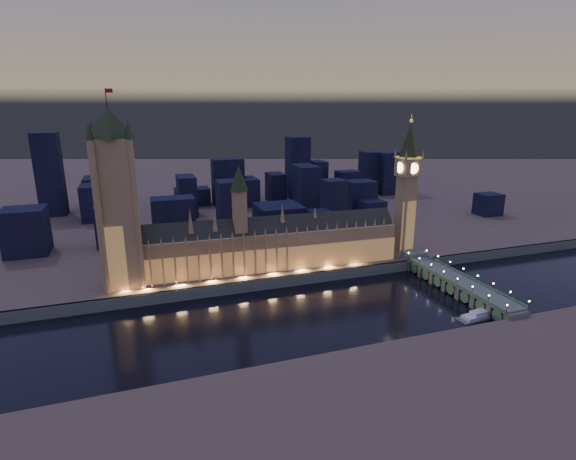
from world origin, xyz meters
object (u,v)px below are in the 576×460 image
object	(u,v)px
westminster_bridge	(453,282)
victoria_tower	(116,193)
elizabeth_tower	(407,178)
river_boat	(485,314)
palace_of_westminster	(266,245)

from	to	relation	value
westminster_bridge	victoria_tower	bearing A→B (deg)	163.29
elizabeth_tower	westminster_bridge	xyz separation A→B (m)	(-0.20, -65.38, -64.11)
victoria_tower	elizabeth_tower	world-z (taller)	victoria_tower
westminster_bridge	river_boat	size ratio (longest dim) A/B	2.78
victoria_tower	elizabeth_tower	size ratio (longest dim) A/B	1.15
palace_of_westminster	westminster_bridge	world-z (taller)	palace_of_westminster
palace_of_westminster	river_boat	world-z (taller)	palace_of_westminster
westminster_bridge	palace_of_westminster	bearing A→B (deg)	151.02
elizabeth_tower	river_boat	world-z (taller)	elizabeth_tower
river_boat	victoria_tower	bearing A→B (deg)	153.45
river_boat	palace_of_westminster	bearing A→B (deg)	136.48
elizabeth_tower	westminster_bridge	world-z (taller)	elizabeth_tower
westminster_bridge	river_boat	bearing A→B (deg)	-99.88
elizabeth_tower	westminster_bridge	distance (m)	91.57
westminster_bridge	elizabeth_tower	bearing A→B (deg)	89.83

